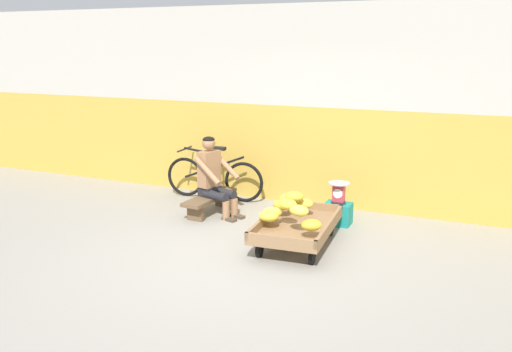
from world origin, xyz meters
TOP-DOWN VIEW (x-y plane):
  - ground_plane at (0.00, 0.00)m, footprint 80.00×80.00m
  - back_wall at (0.00, 2.67)m, footprint 16.00×0.30m
  - banana_cart at (0.51, 0.77)m, footprint 0.94×1.50m
  - banana_pile at (0.39, 0.80)m, footprint 0.93×1.22m
  - low_bench at (-1.11, 1.50)m, footprint 0.36×1.12m
  - vendor_seated at (-1.02, 1.48)m, footprint 0.73×0.59m
  - plastic_crate at (0.75, 1.77)m, footprint 0.36×0.28m
  - weighing_scale at (0.75, 1.77)m, footprint 0.30×0.30m
  - bicycle_near_left at (-1.41, 2.20)m, footprint 1.66×0.48m
  - shopping_bag at (0.63, 1.42)m, footprint 0.18×0.12m

SIDE VIEW (x-z plane):
  - ground_plane at x=0.00m, z-range 0.00..0.00m
  - shopping_bag at x=0.63m, z-range 0.00..0.24m
  - plastic_crate at x=0.75m, z-range 0.00..0.30m
  - low_bench at x=-1.11m, z-range 0.06..0.33m
  - banana_cart at x=0.51m, z-range 0.06..0.42m
  - bicycle_near_left at x=-1.41m, z-range -0.08..0.78m
  - weighing_scale at x=0.75m, z-range 0.31..0.60m
  - banana_pile at x=0.39m, z-range 0.34..0.60m
  - vendor_seated at x=-1.02m, z-range 0.00..1.14m
  - back_wall at x=0.00m, z-range 0.00..3.00m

